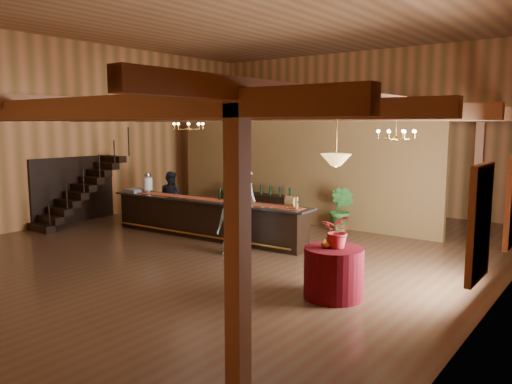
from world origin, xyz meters
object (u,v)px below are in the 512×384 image
Objects in this scene: round_table at (334,273)px; guest at (233,223)px; chandelier_right at (396,134)px; pendant_lamp at (336,160)px; floor_plant at (341,210)px; tasting_bar at (206,218)px; raffle_drum at (291,201)px; beverage_dispenser at (148,183)px; staff_second at (171,197)px; bartender at (247,202)px; chandelier_left at (189,126)px; backbar_shelf at (257,206)px.

guest is at bearing 159.82° from round_table.
guest is at bearing -161.31° from chandelier_right.
floor_plant is (-2.32, 4.80, -1.76)m from pendant_lamp.
chandelier_right reaches higher than tasting_bar.
tasting_bar is at bearing -177.97° from raffle_drum.
chandelier_right reaches higher than beverage_dispenser.
floor_plant is at bearing 115.85° from round_table.
round_table is at bearing 153.27° from staff_second.
staff_second is (-4.85, 0.77, -0.42)m from raffle_drum.
beverage_dispenser is 0.58× the size of round_table.
beverage_dispenser is 0.33× the size of bartender.
tasting_bar is 5.35m from round_table.
tasting_bar is 4.17× the size of guest.
chandelier_right is at bearing 87.16° from round_table.
chandelier_right reaches higher than round_table.
pendant_lamp is (7.11, -2.04, 1.09)m from beverage_dispenser.
round_table is 3.31m from chandelier_right.
floor_plant is (4.83, 1.82, -0.14)m from staff_second.
pendant_lamp is 0.57× the size of staff_second.
bartender is (-4.18, 2.92, 0.46)m from round_table.
tasting_bar is at bearing 156.78° from round_table.
chandelier_left is (-5.51, 2.11, 2.50)m from round_table.
chandelier_right is 4.73m from bartender.
beverage_dispenser is at bearing -177.71° from chandelier_right.
raffle_drum is at bearing 136.24° from pendant_lamp.
chandelier_left and pendant_lamp have the same top height.
beverage_dispenser reaches higher than backbar_shelf.
raffle_drum is 0.19× the size of bartender.
tasting_bar is 1.16m from bartender.
floor_plant is (3.08, -0.20, 0.24)m from backbar_shelf.
chandelier_right and pendant_lamp have the same top height.
staff_second is at bearing 174.94° from chandelier_right.
raffle_drum is at bearing 166.81° from staff_second.
chandelier_left reaches higher than beverage_dispenser.
guest is 3.72m from floor_plant.
chandelier_left reaches higher than guest.
raffle_drum is at bearing -1.04° from tasting_bar.
chandelier_left reaches higher than staff_second.
chandelier_right reaches higher than raffle_drum.
chandelier_left reaches higher than raffle_drum.
pendant_lamp is 5.31m from bartender.
floor_plant is (-0.02, 2.59, -0.56)m from raffle_drum.
backbar_shelf is 7.63m from pendant_lamp.
staff_second is at bearing 152.25° from chandelier_left.
guest is at bearing -58.53° from backbar_shelf.
guest is (-3.25, 1.19, 0.30)m from round_table.
tasting_bar is 4.80× the size of floor_plant.
backbar_shelf is 4.38m from guest.
chandelier_left reaches higher than bartender.
beverage_dispenser is (-2.19, -0.07, 0.79)m from tasting_bar.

